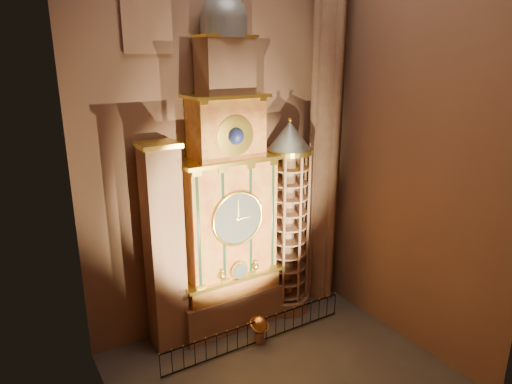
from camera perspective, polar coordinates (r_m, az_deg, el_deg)
floor at (r=22.20m, az=3.35°, el=-21.97°), size 14.00×14.00×0.00m
wall_back at (r=22.59m, az=-5.00°, el=9.46°), size 22.00×0.00×22.00m
wall_left at (r=14.65m, az=-19.02°, el=4.43°), size 0.00×22.00×22.00m
wall_right at (r=22.27m, az=18.98°, el=8.49°), size 0.00×22.00×22.00m
astronomical_clock at (r=22.68m, az=-3.54°, el=-1.72°), size 5.60×2.41×16.70m
portrait_tower at (r=21.98m, az=-11.38°, el=-6.95°), size 1.80×1.60×10.20m
stair_turret at (r=24.69m, az=4.00°, el=-3.61°), size 2.50×2.50×10.80m
gothic_pier at (r=25.12m, az=8.78°, el=10.09°), size 2.04×2.04×22.00m
celestial_globe at (r=23.67m, az=0.44°, el=-16.57°), size 1.19×1.15×1.43m
iron_railing at (r=23.66m, az=0.14°, el=-17.10°), size 10.06×0.11×1.25m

